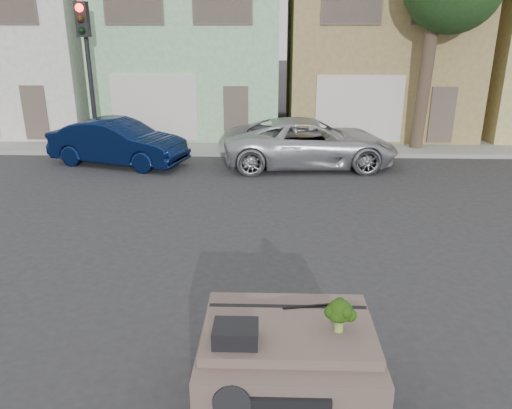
{
  "coord_description": "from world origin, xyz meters",
  "views": [
    {
      "loc": [
        -0.22,
        -7.87,
        4.31
      ],
      "look_at": [
        -0.49,
        0.5,
        1.3
      ],
      "focal_mm": 35.0,
      "sensor_mm": 36.0,
      "label": 1
    }
  ],
  "objects_px": {
    "silver_pickup": "(309,166)",
    "broccoli": "(339,315)",
    "navy_sedan": "(120,164)",
    "traffic_signal": "(90,80)"
  },
  "relations": [
    {
      "from": "silver_pickup",
      "to": "broccoli",
      "type": "height_order",
      "value": "broccoli"
    },
    {
      "from": "traffic_signal",
      "to": "broccoli",
      "type": "bearing_deg",
      "value": -60.8
    },
    {
      "from": "navy_sedan",
      "to": "broccoli",
      "type": "height_order",
      "value": "broccoli"
    },
    {
      "from": "navy_sedan",
      "to": "broccoli",
      "type": "distance_m",
      "value": 12.48
    },
    {
      "from": "silver_pickup",
      "to": "traffic_signal",
      "type": "distance_m",
      "value": 8.09
    },
    {
      "from": "traffic_signal",
      "to": "broccoli",
      "type": "distance_m",
      "value": 14.5
    },
    {
      "from": "traffic_signal",
      "to": "broccoli",
      "type": "relative_size",
      "value": 12.86
    },
    {
      "from": "navy_sedan",
      "to": "silver_pickup",
      "type": "bearing_deg",
      "value": -73.44
    },
    {
      "from": "broccoli",
      "to": "silver_pickup",
      "type": "bearing_deg",
      "value": 87.57
    },
    {
      "from": "navy_sedan",
      "to": "traffic_signal",
      "type": "xyz_separation_m",
      "value": [
        -1.29,
        1.61,
        2.55
      ]
    }
  ]
}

